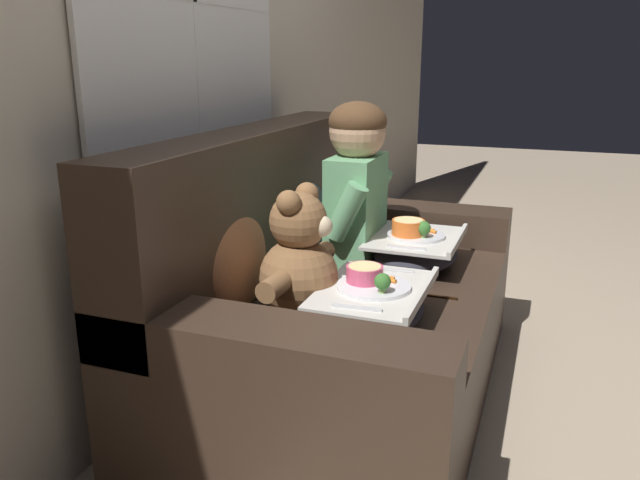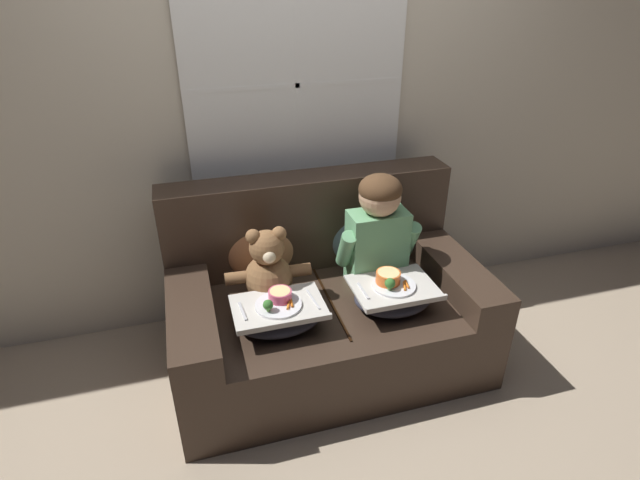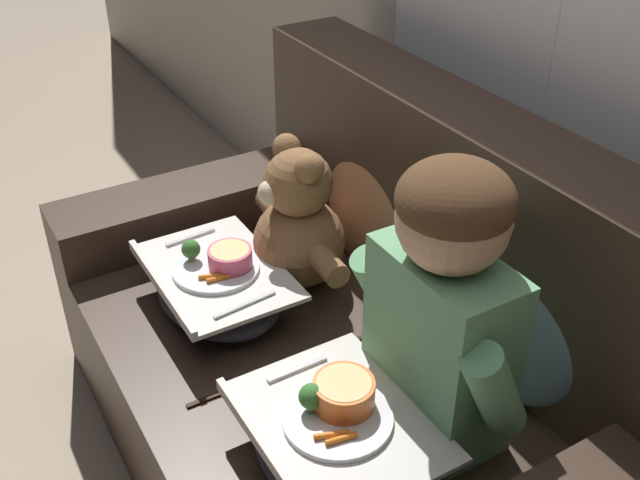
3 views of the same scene
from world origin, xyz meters
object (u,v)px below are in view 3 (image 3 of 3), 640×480
object	(u,v)px
throw_pillow_behind_child	(522,315)
throw_pillow_behind_teddy	(371,199)
child_figure	(445,292)
teddy_bear	(297,226)
lap_tray_teddy	(218,286)
lap_tray_child	(337,437)
couch	(359,367)

from	to	relation	value
throw_pillow_behind_child	throw_pillow_behind_teddy	xyz separation A→B (m)	(-0.60, 0.00, 0.00)
throw_pillow_behind_child	child_figure	world-z (taller)	child_figure
child_figure	teddy_bear	xyz separation A→B (m)	(-0.60, -0.00, -0.17)
lap_tray_teddy	throw_pillow_behind_teddy	bearing A→B (deg)	90.04
throw_pillow_behind_teddy	lap_tray_teddy	distance (m)	0.49
throw_pillow_behind_teddy	lap_tray_child	bearing A→B (deg)	-38.60
throw_pillow_behind_teddy	lap_tray_teddy	bearing A→B (deg)	-89.96
couch	teddy_bear	size ratio (longest dim) A/B	3.65
throw_pillow_behind_teddy	teddy_bear	bearing A→B (deg)	-90.07
throw_pillow_behind_teddy	lap_tray_teddy	world-z (taller)	throw_pillow_behind_teddy
throw_pillow_behind_child	teddy_bear	distance (m)	0.64
throw_pillow_behind_child	lap_tray_child	xyz separation A→B (m)	(-0.00, -0.48, -0.12)
couch	throw_pillow_behind_child	distance (m)	0.47
throw_pillow_behind_child	child_figure	bearing A→B (deg)	-90.00
lap_tray_teddy	lap_tray_child	bearing A→B (deg)	0.01
child_figure	lap_tray_teddy	bearing A→B (deg)	-157.85
throw_pillow_behind_teddy	lap_tray_teddy	size ratio (longest dim) A/B	0.94
couch	lap_tray_teddy	size ratio (longest dim) A/B	3.70
child_figure	couch	bearing A→B (deg)	178.44
child_figure	lap_tray_child	size ratio (longest dim) A/B	1.49
couch	lap_tray_child	xyz separation A→B (m)	(0.30, -0.25, 0.16)
throw_pillow_behind_teddy	lap_tray_teddy	xyz separation A→B (m)	(0.00, -0.48, -0.12)
child_figure	teddy_bear	distance (m)	0.62
lap_tray_child	teddy_bear	bearing A→B (deg)	158.21
child_figure	lap_tray_teddy	distance (m)	0.70
couch	child_figure	xyz separation A→B (m)	(0.30, -0.01, 0.44)
couch	throw_pillow_behind_child	world-z (taller)	couch
child_figure	lap_tray_child	distance (m)	0.37
teddy_bear	lap_tray_child	xyz separation A→B (m)	(0.60, -0.24, -0.11)
couch	lap_tray_teddy	distance (m)	0.42
teddy_bear	couch	bearing A→B (deg)	2.44
teddy_bear	child_figure	bearing A→B (deg)	0.44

